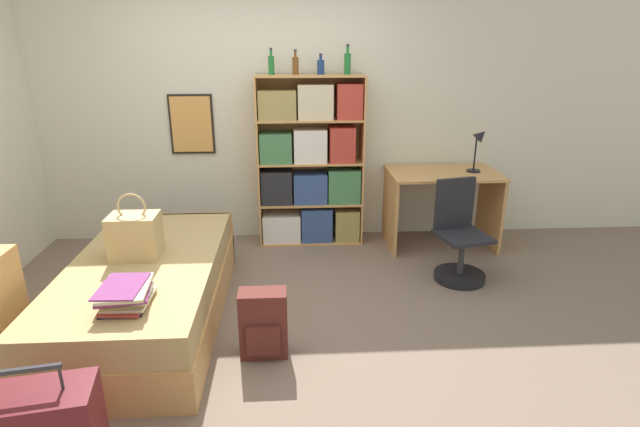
# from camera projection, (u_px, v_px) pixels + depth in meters

# --- Properties ---
(ground_plane) EXTENTS (14.00, 14.00, 0.00)m
(ground_plane) POSITION_uv_depth(u_px,v_px,m) (253.00, 317.00, 3.76)
(ground_plane) COLOR #756051
(wall_back) EXTENTS (10.00, 0.09, 2.60)m
(wall_back) POSITION_uv_depth(u_px,v_px,m) (259.00, 112.00, 4.96)
(wall_back) COLOR beige
(wall_back) RESTS_ON ground_plane
(bed) EXTENTS (1.04, 2.05, 0.49)m
(bed) POSITION_uv_depth(u_px,v_px,m) (148.00, 290.00, 3.66)
(bed) COLOR tan
(bed) RESTS_ON ground_plane
(handbag) EXTENTS (0.34, 0.26, 0.48)m
(handbag) POSITION_uv_depth(u_px,v_px,m) (135.00, 235.00, 3.57)
(handbag) COLOR tan
(handbag) RESTS_ON bed
(book_stack_on_bed) EXTENTS (0.34, 0.39, 0.14)m
(book_stack_on_bed) POSITION_uv_depth(u_px,v_px,m) (126.00, 294.00, 2.94)
(book_stack_on_bed) COLOR #232328
(book_stack_on_bed) RESTS_ON bed
(bookcase) EXTENTS (1.04, 0.33, 1.67)m
(bookcase) POSITION_uv_depth(u_px,v_px,m) (311.00, 166.00, 4.95)
(bookcase) COLOR tan
(bookcase) RESTS_ON ground_plane
(bottle_green) EXTENTS (0.06, 0.06, 0.24)m
(bottle_green) POSITION_uv_depth(u_px,v_px,m) (271.00, 64.00, 4.63)
(bottle_green) COLOR #1E6B2D
(bottle_green) RESTS_ON bookcase
(bottle_brown) EXTENTS (0.06, 0.06, 0.23)m
(bottle_brown) POSITION_uv_depth(u_px,v_px,m) (295.00, 65.00, 4.62)
(bottle_brown) COLOR brown
(bottle_brown) RESTS_ON bookcase
(bottle_clear) EXTENTS (0.07, 0.07, 0.19)m
(bottle_clear) POSITION_uv_depth(u_px,v_px,m) (321.00, 66.00, 4.66)
(bottle_clear) COLOR navy
(bottle_clear) RESTS_ON bookcase
(bottle_blue) EXTENTS (0.06, 0.06, 0.27)m
(bottle_blue) POSITION_uv_depth(u_px,v_px,m) (347.00, 63.00, 4.66)
(bottle_blue) COLOR #1E6B2D
(bottle_blue) RESTS_ON bookcase
(desk) EXTENTS (1.06, 0.68, 0.76)m
(desk) POSITION_uv_depth(u_px,v_px,m) (442.00, 196.00, 4.95)
(desk) COLOR tan
(desk) RESTS_ON ground_plane
(desk_lamp) EXTENTS (0.18, 0.13, 0.43)m
(desk_lamp) POSITION_uv_depth(u_px,v_px,m) (479.00, 142.00, 4.78)
(desk_lamp) COLOR black
(desk_lamp) RESTS_ON desk
(desk_chair) EXTENTS (0.48, 0.48, 0.87)m
(desk_chair) POSITION_uv_depth(u_px,v_px,m) (459.00, 248.00, 4.31)
(desk_chair) COLOR black
(desk_chair) RESTS_ON ground_plane
(backpack) EXTENTS (0.31, 0.20, 0.46)m
(backpack) POSITION_uv_depth(u_px,v_px,m) (264.00, 324.00, 3.25)
(backpack) COLOR #56231E
(backpack) RESTS_ON ground_plane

